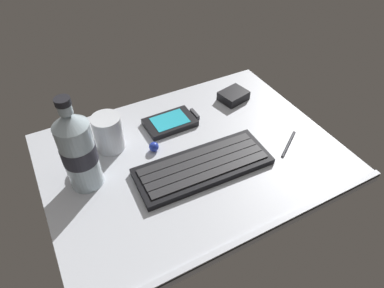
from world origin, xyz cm
name	(u,v)px	position (x,y,z in cm)	size (l,w,h in cm)	color
ground_plane	(192,158)	(0.00, -0.23, -0.99)	(64.00, 48.00, 2.80)	silver
keyboard	(202,166)	(-0.18, -5.07, 0.81)	(29.36, 11.99, 1.70)	black
handheld_device	(172,122)	(0.66, 11.50, 0.73)	(12.86, 7.73, 1.50)	black
juice_cup	(109,134)	(-15.19, 10.56, 3.91)	(6.40, 6.40, 8.50)	silver
water_bottle	(78,150)	(-22.71, 2.86, 9.01)	(6.73, 6.73, 20.80)	silver
charger_block	(233,96)	(19.44, 13.15, 1.20)	(7.00, 5.60, 2.40)	black
trackball_mouse	(154,147)	(-7.00, 5.00, 1.10)	(2.20, 2.20, 2.20)	#2338B2
stylus_pen	(289,143)	(21.09, -7.67, 0.35)	(0.70, 0.70, 9.50)	#26262B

